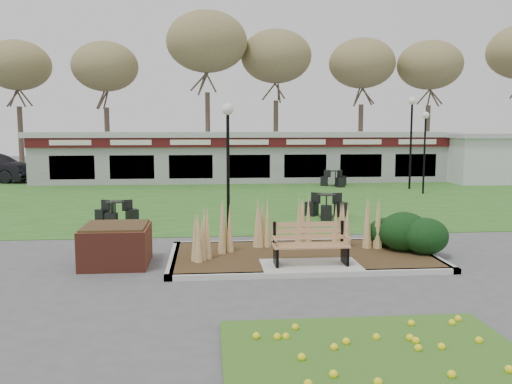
{
  "coord_description": "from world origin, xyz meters",
  "views": [
    {
      "loc": [
        -2.27,
        -11.51,
        3.19
      ],
      "look_at": [
        -1.06,
        2.0,
        1.55
      ],
      "focal_mm": 38.0,
      "sensor_mm": 36.0,
      "label": 1
    }
  ],
  "objects": [
    {
      "name": "ground",
      "position": [
        0.0,
        0.0,
        0.0
      ],
      "size": [
        100.0,
        100.0,
        0.0
      ],
      "primitive_type": "plane",
      "color": "#515154",
      "rests_on": "ground"
    },
    {
      "name": "lawn",
      "position": [
        0.0,
        12.0,
        0.01
      ],
      "size": [
        34.0,
        16.0,
        0.02
      ],
      "primitive_type": "cube",
      "color": "#2D5E1D",
      "rests_on": "ground"
    },
    {
      "name": "flower_bed",
      "position": [
        0.0,
        -4.6,
        0.07
      ],
      "size": [
        4.2,
        3.0,
        0.16
      ],
      "color": "#3B621C",
      "rests_on": "ground"
    },
    {
      "name": "planting_bed",
      "position": [
        1.27,
        1.35,
        0.37
      ],
      "size": [
        6.75,
        3.4,
        1.27
      ],
      "color": "#382B16",
      "rests_on": "ground"
    },
    {
      "name": "park_bench",
      "position": [
        0.0,
        0.25,
        0.59
      ],
      "size": [
        1.7,
        0.66,
        0.93
      ],
      "color": "#AA7A4D",
      "rests_on": "ground"
    },
    {
      "name": "brick_planter",
      "position": [
        -4.4,
        1.0,
        0.48
      ],
      "size": [
        1.5,
        1.5,
        0.95
      ],
      "color": "brown",
      "rests_on": "ground"
    },
    {
      "name": "food_pavilion",
      "position": [
        0.0,
        19.96,
        1.48
      ],
      "size": [
        24.6,
        3.4,
        2.9
      ],
      "color": "gray",
      "rests_on": "ground"
    },
    {
      "name": "service_hut",
      "position": [
        13.5,
        18.0,
        1.45
      ],
      "size": [
        4.4,
        3.4,
        2.83
      ],
      "color": "silver",
      "rests_on": "ground"
    },
    {
      "name": "tree_backdrop",
      "position": [
        0.0,
        28.0,
        8.36
      ],
      "size": [
        47.24,
        5.24,
        10.36
      ],
      "color": "#47382B",
      "rests_on": "ground"
    },
    {
      "name": "lamp_post_near_left",
      "position": [
        -1.72,
        3.2,
        2.78
      ],
      "size": [
        0.32,
        0.32,
        3.82
      ],
      "color": "black",
      "rests_on": "ground"
    },
    {
      "name": "lamp_post_mid_right",
      "position": [
        8.05,
        15.3,
        3.41
      ],
      "size": [
        0.39,
        0.39,
        4.68
      ],
      "color": "black",
      "rests_on": "ground"
    },
    {
      "name": "lamp_post_far_right",
      "position": [
        7.96,
        13.31,
        2.84
      ],
      "size": [
        0.32,
        0.32,
        3.9
      ],
      "color": "black",
      "rests_on": "ground"
    },
    {
      "name": "bistro_set_a",
      "position": [
        -5.28,
        6.17,
        0.28
      ],
      "size": [
        1.45,
        1.29,
        0.77
      ],
      "color": "black",
      "rests_on": "ground"
    },
    {
      "name": "bistro_set_c",
      "position": [
        1.88,
        7.03,
        0.29
      ],
      "size": [
        1.51,
        1.48,
        0.82
      ],
      "color": "black",
      "rests_on": "ground"
    },
    {
      "name": "bistro_set_d",
      "position": [
        4.58,
        17.0,
        0.29
      ],
      "size": [
        1.52,
        1.48,
        0.82
      ],
      "color": "black",
      "rests_on": "ground"
    }
  ]
}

